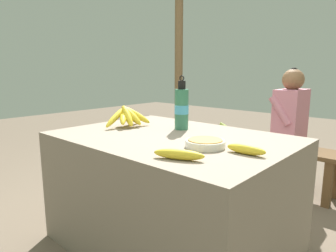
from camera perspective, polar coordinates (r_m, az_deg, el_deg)
The scene contains 11 objects.
ground_plane at distance 2.01m, azimuth 0.63°, elevation -21.47°, with size 12.00×12.00×0.00m, color brown.
market_counter at distance 1.85m, azimuth 0.65°, elevation -12.34°, with size 1.34×0.96×0.69m.
banana_bunch_ripe at distance 2.03m, azimuth -7.70°, elevation 1.99°, with size 0.19×0.35×0.15m.
serving_bowl at distance 1.49m, azimuth 7.10°, elevation -3.20°, with size 0.20×0.20×0.04m.
water_bottle at distance 1.91m, azimuth 2.60°, elevation 3.41°, with size 0.09×0.09×0.34m.
loose_banana_front at distance 1.28m, azimuth 2.06°, elevation -5.43°, with size 0.22×0.13×0.05m.
loose_banana_side at distance 1.40m, azimuth 14.63°, elevation -4.32°, with size 0.19×0.06×0.05m.
wooden_bench at distance 2.96m, azimuth 16.68°, elevation -4.10°, with size 1.51×0.32×0.41m.
seated_vendor at distance 2.78m, azimuth 21.34°, elevation 0.61°, with size 0.40×0.39×1.09m.
banana_bunch_green at distance 3.11m, azimuth 10.65°, elevation -0.59°, with size 0.20×0.31×0.15m.
support_post_near at distance 3.95m, azimuth 2.06°, elevation 12.29°, with size 0.10×0.10×2.37m.
Camera 1 is at (1.13, -1.28, 1.07)m, focal length 32.00 mm.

